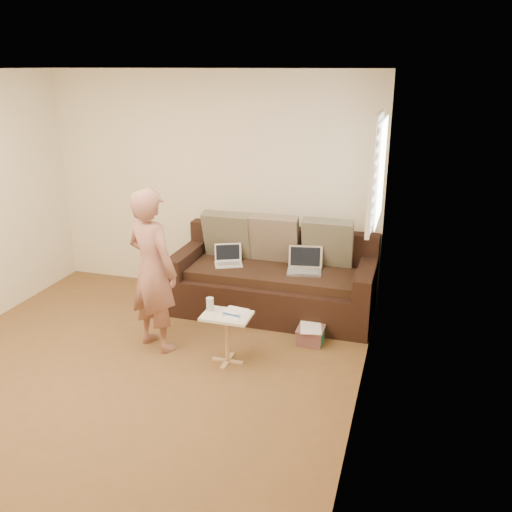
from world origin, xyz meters
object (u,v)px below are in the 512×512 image
Objects in this scene: striped_box at (311,335)px; laptop_silver at (304,273)px; person at (152,270)px; laptop_white at (229,265)px; sofa at (273,276)px; side_table at (227,338)px; drinking_glass at (210,304)px.

laptop_silver is at bearing 109.40° from striped_box.
laptop_white is at bearing -88.52° from person.
striped_box is (0.20, -0.56, -0.44)m from laptop_silver.
striped_box is (1.44, 0.50, -0.71)m from person.
laptop_white is at bearing 152.27° from striped_box.
laptop_white is 1.14× the size of striped_box.
sofa is 1.38× the size of person.
person is at bearing 172.78° from side_table.
drinking_glass is (-0.18, 0.05, 0.30)m from side_table.
laptop_silver is 0.75× the size of side_table.
side_table is (0.38, -1.15, -0.28)m from laptop_white.
side_table is at bearing -95.79° from sofa.
sofa reaches higher than striped_box.
laptop_silver reaches higher than striped_box.
laptop_silver is 1.28m from side_table.
striped_box is (0.55, -0.60, -0.34)m from sofa.
striped_box is at bearing 41.44° from side_table.
laptop_white is 1.27m from striped_box.
laptop_silver reaches higher than drinking_glass.
sofa is 1.19m from drinking_glass.
striped_box is (1.06, -0.56, -0.44)m from laptop_white.
person is at bearing 175.55° from drinking_glass.
laptop_white is 1.15m from person.
sofa is 18.33× the size of drinking_glass.
drinking_glass is at bearing -104.79° from sofa.
laptop_silver is at bearing -24.08° from laptop_white.
laptop_white reaches higher than side_table.
laptop_silver is 0.23× the size of person.
person is (-0.39, -1.05, 0.28)m from laptop_white.
sofa is at bearing -107.45° from person.
sofa reaches higher than laptop_silver.
side_table reaches higher than striped_box.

